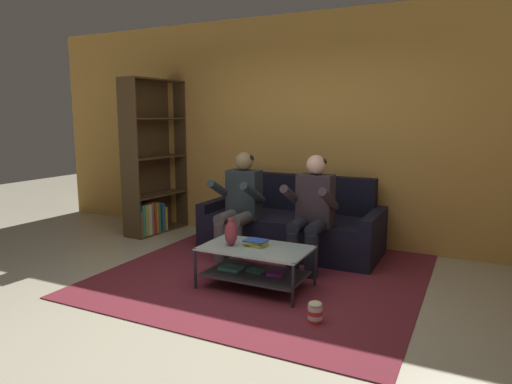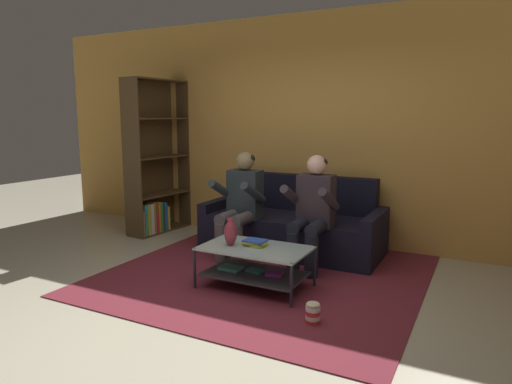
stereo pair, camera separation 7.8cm
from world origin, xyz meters
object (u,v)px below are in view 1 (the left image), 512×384
(popcorn_tub, at_px, (315,312))
(person_seated_right, at_px, (312,208))
(person_seated_left, at_px, (240,201))
(book_stack, at_px, (256,243))
(vase, at_px, (231,233))
(coffee_table, at_px, (255,261))
(bookshelf, at_px, (151,175))
(couch, at_px, (292,227))

(popcorn_tub, bearing_deg, person_seated_right, 110.95)
(person_seated_left, distance_m, book_stack, 0.96)
(vase, height_order, popcorn_tub, vase)
(coffee_table, distance_m, book_stack, 0.17)
(person_seated_left, distance_m, bookshelf, 1.79)
(person_seated_right, xyz_separation_m, popcorn_tub, (0.48, -1.24, -0.58))
(bookshelf, relative_size, popcorn_tub, 11.81)
(couch, xyz_separation_m, bookshelf, (-2.14, -0.01, 0.51))
(vase, bearing_deg, popcorn_tub, -23.11)
(person_seated_left, xyz_separation_m, bookshelf, (-1.70, 0.53, 0.14))
(person_seated_left, bearing_deg, person_seated_right, -0.01)
(couch, bearing_deg, person_seated_right, -51.07)
(person_seated_right, height_order, vase, person_seated_right)
(bookshelf, xyz_separation_m, popcorn_tub, (3.05, -1.77, -0.72))
(couch, height_order, person_seated_right, person_seated_right)
(person_seated_right, height_order, bookshelf, bookshelf)
(person_seated_left, bearing_deg, bookshelf, 162.79)
(couch, xyz_separation_m, person_seated_left, (-0.43, -0.54, 0.37))
(person_seated_left, bearing_deg, vase, -67.10)
(book_stack, height_order, popcorn_tub, book_stack)
(coffee_table, relative_size, vase, 3.84)
(couch, relative_size, book_stack, 9.13)
(vase, height_order, bookshelf, bookshelf)
(book_stack, height_order, bookshelf, bookshelf)
(coffee_table, xyz_separation_m, vase, (-0.24, -0.04, 0.26))
(coffee_table, xyz_separation_m, popcorn_tub, (0.76, -0.47, -0.17))
(person_seated_right, bearing_deg, book_stack, -112.44)
(couch, bearing_deg, book_stack, -84.03)
(bookshelf, bearing_deg, person_seated_right, -11.59)
(bookshelf, bearing_deg, popcorn_tub, -30.17)
(coffee_table, bearing_deg, bookshelf, 150.32)
(couch, bearing_deg, vase, -93.78)
(bookshelf, distance_m, popcorn_tub, 3.60)
(coffee_table, bearing_deg, couch, 96.41)
(couch, height_order, person_seated_left, person_seated_left)
(couch, relative_size, bookshelf, 1.00)
(person_seated_right, bearing_deg, vase, -122.69)
(vase, distance_m, bookshelf, 2.46)
(person_seated_left, height_order, person_seated_right, person_seated_left)
(coffee_table, distance_m, bookshelf, 2.68)
(coffee_table, xyz_separation_m, book_stack, (-0.01, 0.04, 0.17))
(person_seated_right, bearing_deg, person_seated_left, 179.99)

